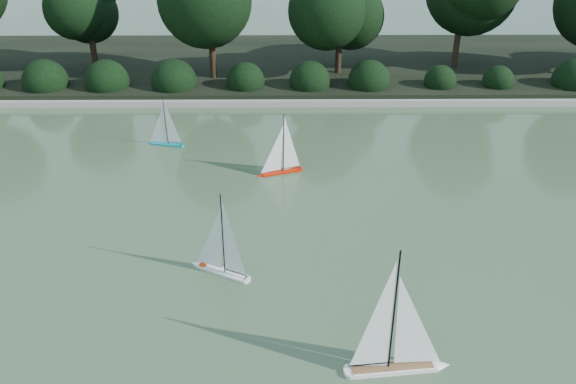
{
  "coord_description": "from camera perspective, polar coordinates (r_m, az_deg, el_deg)",
  "views": [
    {
      "loc": [
        -0.78,
        -6.66,
        5.4
      ],
      "look_at": [
        -0.71,
        2.25,
        0.7
      ],
      "focal_mm": 35.0,
      "sensor_mm": 36.0,
      "label": 1
    }
  ],
  "objects": [
    {
      "name": "far_bank",
      "position": [
        20.36,
        1.77,
        12.87
      ],
      "size": [
        40.0,
        8.0,
        0.3
      ],
      "primitive_type": "cube",
      "color": "black",
      "rests_on": "ground"
    },
    {
      "name": "sailboat_teal",
      "position": [
        14.08,
        -12.55,
        5.51
      ],
      "size": [
        0.99,
        0.38,
        1.35
      ],
      "color": "#078B94",
      "rests_on": "ground"
    },
    {
      "name": "shrub_hedge",
      "position": [
        17.3,
        2.16,
        11.17
      ],
      "size": [
        29.1,
        1.1,
        1.1
      ],
      "color": "black",
      "rests_on": "ground"
    },
    {
      "name": "sailboat_white_a",
      "position": [
        9.14,
        -7.19,
        -6.78
      ],
      "size": [
        1.07,
        0.67,
        1.55
      ],
      "color": "white",
      "rests_on": "ground"
    },
    {
      "name": "sailboat_white_b",
      "position": [
        7.52,
        11.54,
        -15.58
      ],
      "size": [
        1.42,
        0.37,
        1.94
      ],
      "color": "white",
      "rests_on": "ground"
    },
    {
      "name": "ground",
      "position": [
        8.61,
        4.93,
        -11.16
      ],
      "size": [
        80.0,
        80.0,
        0.0
      ],
      "primitive_type": "plane",
      "color": "#31472A",
      "rests_on": "ground"
    },
    {
      "name": "sailboat_orange",
      "position": [
        12.27,
        -1.03,
        2.89
      ],
      "size": [
        1.06,
        0.5,
        1.47
      ],
      "color": "red",
      "rests_on": "ground"
    },
    {
      "name": "race_buoy",
      "position": [
        9.42,
        -8.6,
        -7.53
      ],
      "size": [
        0.17,
        0.17,
        0.17
      ],
      "primitive_type": "sphere",
      "color": "#E9390C",
      "rests_on": "ground"
    },
    {
      "name": "pond_coping",
      "position": [
        16.55,
        2.27,
        9.09
      ],
      "size": [
        40.0,
        0.35,
        0.18
      ],
      "primitive_type": "cube",
      "color": "gray",
      "rests_on": "ground"
    }
  ]
}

